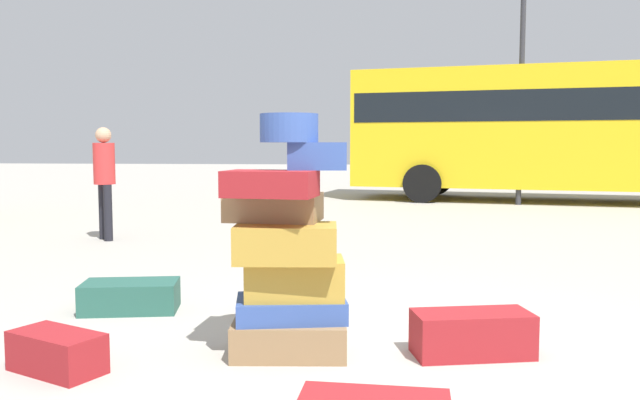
{
  "coord_description": "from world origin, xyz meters",
  "views": [
    {
      "loc": [
        0.12,
        -3.86,
        1.37
      ],
      "look_at": [
        -0.49,
        2.14,
        0.85
      ],
      "focal_mm": 36.09,
      "sensor_mm": 36.0,
      "label": 1
    }
  ],
  "objects_px": {
    "suitcase_brown_right_side": "(290,296)",
    "suitcase_maroon_behind_tower": "(57,352)",
    "parked_bus": "(569,125)",
    "person_bearded_onlooker": "(104,173)",
    "suitcase_tower": "(288,258)",
    "suitcase_teal_left_side": "(130,296)",
    "lamp_post": "(524,2)",
    "suitcase_maroon_upright_blue": "(472,334)"
  },
  "relations": [
    {
      "from": "suitcase_brown_right_side",
      "to": "suitcase_maroon_behind_tower",
      "type": "distance_m",
      "value": 1.92
    },
    {
      "from": "suitcase_brown_right_side",
      "to": "parked_bus",
      "type": "bearing_deg",
      "value": 41.18
    },
    {
      "from": "suitcase_brown_right_side",
      "to": "person_bearded_onlooker",
      "type": "xyz_separation_m",
      "value": [
        -3.22,
        3.69,
        0.83
      ]
    },
    {
      "from": "suitcase_tower",
      "to": "suitcase_teal_left_side",
      "type": "relative_size",
      "value": 2.05
    },
    {
      "from": "suitcase_maroon_behind_tower",
      "to": "suitcase_brown_right_side",
      "type": "bearing_deg",
      "value": 76.27
    },
    {
      "from": "suitcase_teal_left_side",
      "to": "suitcase_maroon_behind_tower",
      "type": "distance_m",
      "value": 1.42
    },
    {
      "from": "suitcase_brown_right_side",
      "to": "suitcase_tower",
      "type": "bearing_deg",
      "value": -105.67
    },
    {
      "from": "lamp_post",
      "to": "person_bearded_onlooker",
      "type": "bearing_deg",
      "value": -138.73
    },
    {
      "from": "suitcase_maroon_behind_tower",
      "to": "person_bearded_onlooker",
      "type": "height_order",
      "value": "person_bearded_onlooker"
    },
    {
      "from": "suitcase_maroon_behind_tower",
      "to": "person_bearded_onlooker",
      "type": "bearing_deg",
      "value": 136.15
    },
    {
      "from": "suitcase_tower",
      "to": "lamp_post",
      "type": "bearing_deg",
      "value": 71.52
    },
    {
      "from": "suitcase_teal_left_side",
      "to": "suitcase_tower",
      "type": "bearing_deg",
      "value": -44.09
    },
    {
      "from": "parked_bus",
      "to": "lamp_post",
      "type": "xyz_separation_m",
      "value": [
        -1.31,
        -0.89,
        2.67
      ]
    },
    {
      "from": "lamp_post",
      "to": "suitcase_maroon_behind_tower",
      "type": "bearing_deg",
      "value": -113.69
    },
    {
      "from": "suitcase_teal_left_side",
      "to": "lamp_post",
      "type": "distance_m",
      "value": 11.98
    },
    {
      "from": "person_bearded_onlooker",
      "to": "lamp_post",
      "type": "height_order",
      "value": "lamp_post"
    },
    {
      "from": "suitcase_teal_left_side",
      "to": "suitcase_maroon_behind_tower",
      "type": "relative_size",
      "value": 1.3
    },
    {
      "from": "person_bearded_onlooker",
      "to": "lamp_post",
      "type": "xyz_separation_m",
      "value": [
        7.0,
        6.14,
        3.55
      ]
    },
    {
      "from": "suitcase_brown_right_side",
      "to": "person_bearded_onlooker",
      "type": "bearing_deg",
      "value": 107.63
    },
    {
      "from": "suitcase_maroon_behind_tower",
      "to": "person_bearded_onlooker",
      "type": "distance_m",
      "value": 5.64
    },
    {
      "from": "parked_bus",
      "to": "lamp_post",
      "type": "height_order",
      "value": "lamp_post"
    },
    {
      "from": "suitcase_tower",
      "to": "suitcase_brown_right_side",
      "type": "distance_m",
      "value": 1.17
    },
    {
      "from": "parked_bus",
      "to": "suitcase_maroon_upright_blue",
      "type": "bearing_deg",
      "value": -96.26
    },
    {
      "from": "person_bearded_onlooker",
      "to": "lamp_post",
      "type": "bearing_deg",
      "value": 89.48
    },
    {
      "from": "suitcase_tower",
      "to": "lamp_post",
      "type": "relative_size",
      "value": 0.22
    },
    {
      "from": "suitcase_maroon_upright_blue",
      "to": "parked_bus",
      "type": "height_order",
      "value": "parked_bus"
    },
    {
      "from": "suitcase_tower",
      "to": "suitcase_teal_left_side",
      "type": "height_order",
      "value": "suitcase_tower"
    },
    {
      "from": "parked_bus",
      "to": "suitcase_brown_right_side",
      "type": "bearing_deg",
      "value": -103.8
    },
    {
      "from": "lamp_post",
      "to": "suitcase_brown_right_side",
      "type": "bearing_deg",
      "value": -111.01
    },
    {
      "from": "suitcase_maroon_behind_tower",
      "to": "person_bearded_onlooker",
      "type": "relative_size",
      "value": 0.36
    },
    {
      "from": "person_bearded_onlooker",
      "to": "suitcase_brown_right_side",
      "type": "bearing_deg",
      "value": -0.7
    },
    {
      "from": "suitcase_tower",
      "to": "person_bearded_onlooker",
      "type": "height_order",
      "value": "person_bearded_onlooker"
    },
    {
      "from": "suitcase_maroon_upright_blue",
      "to": "suitcase_tower",
      "type": "bearing_deg",
      "value": 172.2
    },
    {
      "from": "suitcase_brown_right_side",
      "to": "suitcase_teal_left_side",
      "type": "bearing_deg",
      "value": 160.21
    },
    {
      "from": "suitcase_brown_right_side",
      "to": "suitcase_maroon_upright_blue",
      "type": "relative_size",
      "value": 0.73
    },
    {
      "from": "suitcase_brown_right_side",
      "to": "person_bearded_onlooker",
      "type": "distance_m",
      "value": 4.97
    },
    {
      "from": "parked_bus",
      "to": "lamp_post",
      "type": "relative_size",
      "value": 1.47
    },
    {
      "from": "lamp_post",
      "to": "suitcase_maroon_upright_blue",
      "type": "bearing_deg",
      "value": -102.78
    },
    {
      "from": "suitcase_tower",
      "to": "lamp_post",
      "type": "distance_m",
      "value": 12.1
    },
    {
      "from": "suitcase_maroon_upright_blue",
      "to": "suitcase_maroon_behind_tower",
      "type": "height_order",
      "value": "suitcase_maroon_upright_blue"
    },
    {
      "from": "suitcase_brown_right_side",
      "to": "lamp_post",
      "type": "distance_m",
      "value": 11.4
    },
    {
      "from": "suitcase_maroon_upright_blue",
      "to": "parked_bus",
      "type": "distance_m",
      "value": 12.37
    }
  ]
}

